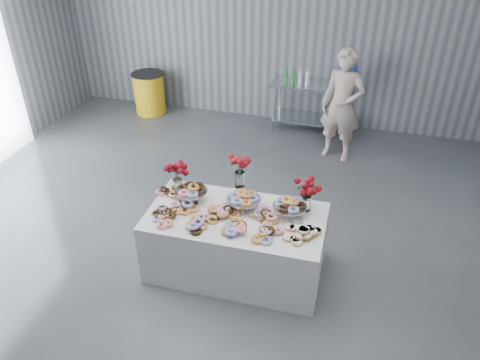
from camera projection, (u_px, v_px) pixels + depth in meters
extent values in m
plane|color=#393C41|center=(197.00, 284.00, 5.16)|extent=(9.00, 9.00, 0.00)
cube|color=gray|center=(285.00, 8.00, 7.74)|extent=(8.00, 0.04, 4.00)
cube|color=white|center=(236.00, 243.00, 5.17)|extent=(1.91, 1.02, 0.75)
cube|color=silver|center=(316.00, 85.00, 7.86)|extent=(1.50, 0.60, 0.04)
cube|color=silver|center=(313.00, 119.00, 8.20)|extent=(1.40, 0.55, 0.03)
cylinder|color=silver|center=(274.00, 111.00, 8.05)|extent=(0.04, 0.04, 0.86)
cylinder|color=silver|center=(351.00, 120.00, 7.75)|extent=(0.04, 0.04, 0.86)
cylinder|color=silver|center=(280.00, 100.00, 8.46)|extent=(0.04, 0.04, 0.86)
cylinder|color=silver|center=(353.00, 108.00, 8.16)|extent=(0.04, 0.04, 0.86)
cylinder|color=silver|center=(192.00, 196.00, 5.18)|extent=(0.06, 0.06, 0.12)
cylinder|color=silver|center=(191.00, 191.00, 5.15)|extent=(0.36, 0.36, 0.01)
cylinder|color=silver|center=(244.00, 204.00, 5.05)|extent=(0.06, 0.06, 0.12)
cylinder|color=silver|center=(244.00, 199.00, 5.02)|extent=(0.36, 0.36, 0.01)
cylinder|color=silver|center=(290.00, 211.00, 4.94)|extent=(0.06, 0.06, 0.12)
cylinder|color=silver|center=(290.00, 206.00, 4.91)|extent=(0.36, 0.36, 0.01)
cylinder|color=white|center=(178.00, 186.00, 5.29)|extent=(0.11, 0.11, 0.18)
cylinder|color=#1E5919|center=(177.00, 177.00, 5.22)|extent=(0.04, 0.04, 0.18)
cylinder|color=white|center=(306.00, 203.00, 5.02)|extent=(0.11, 0.11, 0.18)
cylinder|color=#1E5919|center=(307.00, 193.00, 4.95)|extent=(0.04, 0.04, 0.18)
cylinder|color=silver|center=(240.00, 192.00, 5.23)|extent=(0.14, 0.14, 0.15)
cylinder|color=white|center=(240.00, 179.00, 5.14)|extent=(0.11, 0.11, 0.18)
cylinder|color=#1E5919|center=(240.00, 169.00, 5.07)|extent=(0.04, 0.04, 0.18)
cylinder|color=#456DED|center=(348.00, 75.00, 7.63)|extent=(0.28, 0.28, 0.40)
sphere|color=#456DED|center=(350.00, 59.00, 7.49)|extent=(0.20, 0.20, 0.20)
imported|color=#CC8C93|center=(342.00, 106.00, 7.12)|extent=(0.72, 0.55, 1.76)
cylinder|color=yellow|center=(149.00, 94.00, 8.85)|extent=(0.56, 0.56, 0.76)
cylinder|color=black|center=(147.00, 74.00, 8.64)|extent=(0.61, 0.61, 0.02)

